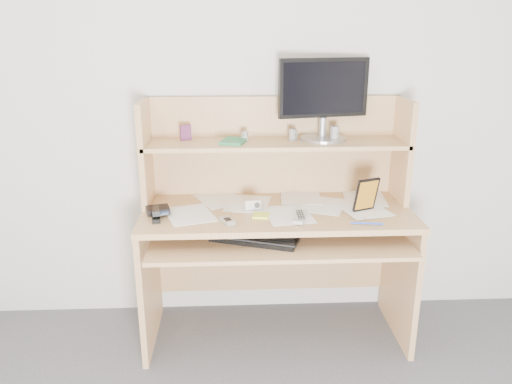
{
  "coord_description": "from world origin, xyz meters",
  "views": [
    {
      "loc": [
        -0.23,
        -0.95,
        1.65
      ],
      "look_at": [
        -0.11,
        1.43,
        0.87
      ],
      "focal_mm": 35.0,
      "sensor_mm": 36.0,
      "label": 1
    }
  ],
  "objects_px": {
    "monitor": "(324,97)",
    "desk": "(276,214)",
    "keyboard": "(255,238)",
    "tv_remote": "(300,217)",
    "game_case": "(366,195)"
  },
  "relations": [
    {
      "from": "keyboard",
      "to": "monitor",
      "type": "relative_size",
      "value": 0.93
    },
    {
      "from": "keyboard",
      "to": "tv_remote",
      "type": "distance_m",
      "value": 0.25
    },
    {
      "from": "tv_remote",
      "to": "monitor",
      "type": "bearing_deg",
      "value": 82.66
    },
    {
      "from": "desk",
      "to": "monitor",
      "type": "bearing_deg",
      "value": 25.24
    },
    {
      "from": "desk",
      "to": "keyboard",
      "type": "height_order",
      "value": "desk"
    },
    {
      "from": "desk",
      "to": "tv_remote",
      "type": "relative_size",
      "value": 8.23
    },
    {
      "from": "desk",
      "to": "keyboard",
      "type": "relative_size",
      "value": 3.08
    },
    {
      "from": "keyboard",
      "to": "monitor",
      "type": "bearing_deg",
      "value": 63.93
    },
    {
      "from": "keyboard",
      "to": "game_case",
      "type": "relative_size",
      "value": 2.57
    },
    {
      "from": "monitor",
      "to": "desk",
      "type": "bearing_deg",
      "value": -166.28
    },
    {
      "from": "tv_remote",
      "to": "game_case",
      "type": "relative_size",
      "value": 0.96
    },
    {
      "from": "keyboard",
      "to": "tv_remote",
      "type": "xyz_separation_m",
      "value": [
        0.23,
        0.02,
        0.1
      ]
    },
    {
      "from": "monitor",
      "to": "keyboard",
      "type": "bearing_deg",
      "value": -147.46
    },
    {
      "from": "monitor",
      "to": "game_case",
      "type": "bearing_deg",
      "value": -64.68
    },
    {
      "from": "game_case",
      "to": "monitor",
      "type": "height_order",
      "value": "monitor"
    }
  ]
}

